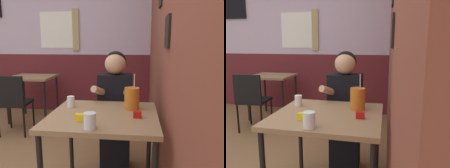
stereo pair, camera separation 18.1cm
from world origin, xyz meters
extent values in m
cube|color=brown|center=(1.52, 1.36, 1.35)|extent=(0.06, 4.71, 2.70)
cube|color=black|center=(1.48, 0.38, 1.39)|extent=(0.02, 0.21, 0.24)
cube|color=silver|center=(0.00, 2.74, 1.90)|extent=(5.97, 0.06, 1.60)
cube|color=maroon|center=(0.00, 2.74, 0.55)|extent=(5.97, 0.06, 1.10)
cube|color=white|center=(-0.25, 2.71, 1.55)|extent=(0.62, 0.01, 0.66)
cube|color=tan|center=(0.12, 2.69, 1.55)|extent=(0.12, 0.02, 0.76)
cube|color=#93704C|center=(1.00, 0.31, 0.74)|extent=(0.84, 0.76, 0.04)
cylinder|color=black|center=(0.62, 0.65, 0.36)|extent=(0.04, 0.04, 0.73)
cylinder|color=black|center=(1.38, 0.65, 0.36)|extent=(0.04, 0.04, 0.73)
cube|color=#93704C|center=(-0.50, 2.15, 0.74)|extent=(0.72, 0.61, 0.04)
cylinder|color=black|center=(-0.82, 1.89, 0.36)|extent=(0.04, 0.04, 0.73)
cylinder|color=black|center=(-0.19, 1.89, 0.36)|extent=(0.04, 0.04, 0.73)
cylinder|color=black|center=(-0.82, 2.42, 0.36)|extent=(0.04, 0.04, 0.73)
cylinder|color=black|center=(-0.19, 2.42, 0.36)|extent=(0.04, 0.04, 0.73)
cube|color=black|center=(-0.49, 1.57, 0.45)|extent=(0.44, 0.44, 0.04)
cube|color=black|center=(-0.47, 1.39, 0.67)|extent=(0.40, 0.07, 0.40)
cylinder|color=black|center=(-0.69, 1.73, 0.22)|extent=(0.03, 0.03, 0.44)
cylinder|color=black|center=(-0.33, 1.77, 0.22)|extent=(0.03, 0.03, 0.44)
cylinder|color=black|center=(-0.29, 1.41, 0.22)|extent=(0.03, 0.03, 0.44)
cube|color=black|center=(1.04, 0.86, 0.24)|extent=(0.31, 0.20, 0.47)
cube|color=black|center=(1.04, 0.86, 0.74)|extent=(0.34, 0.20, 0.53)
sphere|color=black|center=(1.04, 0.89, 1.12)|extent=(0.22, 0.22, 0.22)
sphere|color=tan|center=(1.04, 0.86, 1.10)|extent=(0.21, 0.21, 0.21)
cylinder|color=tan|center=(0.90, 0.72, 0.85)|extent=(0.14, 0.27, 0.15)
cylinder|color=tan|center=(1.18, 0.72, 0.85)|extent=(0.14, 0.27, 0.15)
cylinder|color=#C6661E|center=(1.22, 0.47, 0.85)|extent=(0.12, 0.12, 0.18)
cylinder|color=white|center=(1.24, 0.47, 0.99)|extent=(0.01, 0.04, 0.14)
cylinder|color=silver|center=(0.96, 0.00, 0.81)|extent=(0.08, 0.08, 0.11)
cylinder|color=silver|center=(0.69, 0.46, 0.81)|extent=(0.06, 0.06, 0.09)
cube|color=#B7140F|center=(1.27, 0.25, 0.79)|extent=(0.06, 0.04, 0.05)
cube|color=yellow|center=(0.86, 0.13, 0.79)|extent=(0.06, 0.04, 0.05)
camera|label=1|loc=(1.26, -1.31, 1.30)|focal=35.00mm
camera|label=2|loc=(1.44, -1.28, 1.30)|focal=35.00mm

